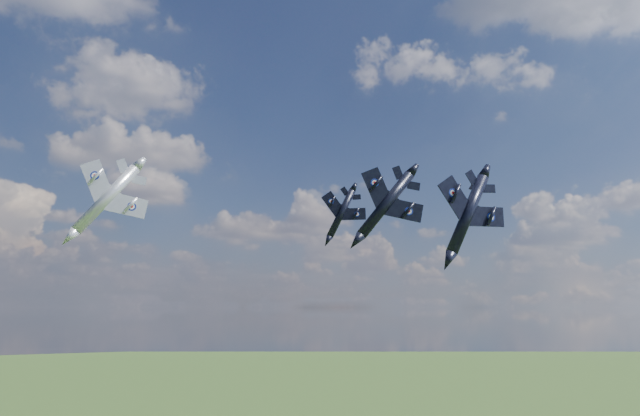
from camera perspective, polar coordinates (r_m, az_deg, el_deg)
name	(u,v)px	position (r m, az deg, el deg)	size (l,w,h in m)	color
jet_lead_navy	(386,204)	(72.87, 6.03, 0.33)	(9.30, 12.97, 2.68)	black
jet_right_navy	(468,214)	(74.29, 13.35, -0.56)	(10.14, 14.14, 2.93)	black
jet_high_navy	(341,213)	(111.14, 1.95, -0.48)	(9.17, 12.79, 2.65)	black
jet_left_silver	(106,199)	(88.02, -18.96, 0.81)	(11.27, 15.72, 3.25)	#B3B7BF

